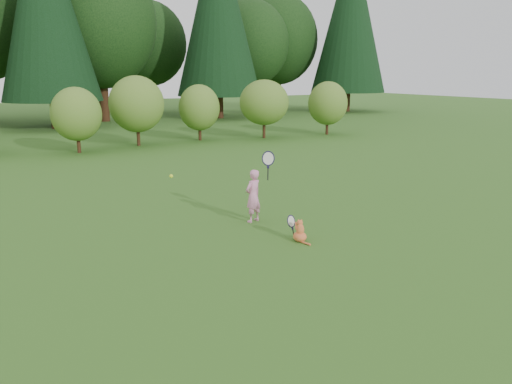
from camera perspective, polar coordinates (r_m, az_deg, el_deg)
ground at (r=9.38m, az=1.33°, el=-5.30°), size 100.00×100.00×0.00m
shrub_row at (r=21.19m, az=-17.04°, el=8.54°), size 28.00×3.00×2.80m
child at (r=10.25m, az=-0.27°, el=-0.30°), size 0.67×0.48×1.65m
cat at (r=9.21m, az=5.00°, el=-4.32°), size 0.38×0.59×0.56m
tennis_ball at (r=9.18m, az=-9.67°, el=1.80°), size 0.07×0.07×0.07m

